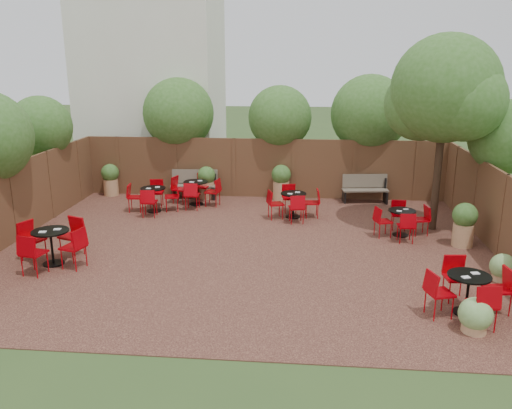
{
  "coord_description": "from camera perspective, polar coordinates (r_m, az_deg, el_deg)",
  "views": [
    {
      "loc": [
        1.35,
        -12.1,
        4.55
      ],
      "look_at": [
        0.17,
        0.5,
        1.0
      ],
      "focal_mm": 36.58,
      "sensor_mm": 36.0,
      "label": 1
    }
  ],
  "objects": [
    {
      "name": "bistro_tables",
      "position": [
        13.74,
        -1.93,
        -1.66
      ],
      "size": [
        10.33,
        8.44,
        0.93
      ],
      "color": "black",
      "rests_on": "courtyard_paving"
    },
    {
      "name": "overhang_foliage",
      "position": [
        15.65,
        -5.41,
        8.76
      ],
      "size": [
        15.36,
        10.68,
        2.59
      ],
      "color": "#34611F",
      "rests_on": "ground"
    },
    {
      "name": "fence_back",
      "position": [
        17.52,
        0.82,
        3.97
      ],
      "size": [
        12.0,
        0.08,
        2.0
      ],
      "primitive_type": "cube",
      "color": "#53331F",
      "rests_on": "ground"
    },
    {
      "name": "park_bench_right",
      "position": [
        17.33,
        11.82,
        1.77
      ],
      "size": [
        1.51,
        0.64,
        0.91
      ],
      "rotation": [
        0.0,
        0.0,
        0.12
      ],
      "color": "brown",
      "rests_on": "courtyard_paving"
    },
    {
      "name": "courtyard_paving",
      "position": [
        12.99,
        -0.95,
        -4.78
      ],
      "size": [
        12.0,
        10.0,
        0.02
      ],
      "primitive_type": "cube",
      "color": "black",
      "rests_on": "ground"
    },
    {
      "name": "courtyard_tree",
      "position": [
        14.52,
        19.93,
        11.22
      ],
      "size": [
        2.89,
        2.81,
        5.18
      ],
      "rotation": [
        0.0,
        0.0,
        -0.14
      ],
      "color": "black",
      "rests_on": "courtyard_paving"
    },
    {
      "name": "planters",
      "position": [
        16.32,
        -0.04,
        1.75
      ],
      "size": [
        11.16,
        4.69,
        1.17
      ],
      "color": "tan",
      "rests_on": "courtyard_paving"
    },
    {
      "name": "fence_right",
      "position": [
        13.44,
        25.37,
        -1.2
      ],
      "size": [
        0.08,
        10.0,
        2.0
      ],
      "primitive_type": "cube",
      "color": "#53331F",
      "rests_on": "ground"
    },
    {
      "name": "fence_left",
      "position": [
        14.6,
        -25.09,
        0.08
      ],
      "size": [
        0.08,
        10.0,
        2.0
      ],
      "primitive_type": "cube",
      "color": "#53331F",
      "rests_on": "ground"
    },
    {
      "name": "low_shrubs",
      "position": [
        10.62,
        25.64,
        -9.52
      ],
      "size": [
        1.81,
        3.04,
        0.62
      ],
      "color": "tan",
      "rests_on": "courtyard_paving"
    },
    {
      "name": "ground",
      "position": [
        13.0,
        -0.95,
        -4.82
      ],
      "size": [
        80.0,
        80.0,
        0.0
      ],
      "primitive_type": "plane",
      "color": "#354F23",
      "rests_on": "ground"
    },
    {
      "name": "park_bench_left",
      "position": [
        17.59,
        -6.77,
        2.28
      ],
      "size": [
        1.56,
        0.59,
        0.95
      ],
      "rotation": [
        0.0,
        0.0,
        0.06
      ],
      "color": "brown",
      "rests_on": "courtyard_paving"
    },
    {
      "name": "neighbour_building",
      "position": [
        20.94,
        -11.2,
        13.88
      ],
      "size": [
        5.0,
        4.0,
        8.0
      ],
      "primitive_type": "cube",
      "color": "silver",
      "rests_on": "ground"
    }
  ]
}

